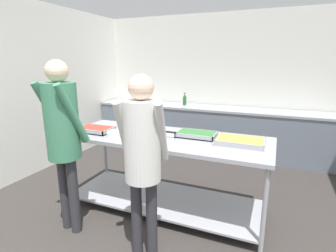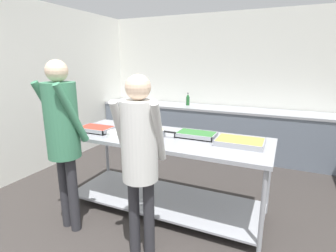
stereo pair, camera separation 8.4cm
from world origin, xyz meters
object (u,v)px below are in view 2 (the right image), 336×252
(sauce_pan, at_px, (153,132))
(serving_tray_roast, at_px, (196,135))
(plate_stack, at_px, (117,134))
(serving_tray_greens, at_px, (240,142))
(water_bottle, at_px, (188,100))
(serving_tray_vegetables, at_px, (96,129))
(guest_serving_right, at_px, (62,128))
(guest_serving_left, at_px, (140,148))

(sauce_pan, height_order, serving_tray_roast, sauce_pan)
(plate_stack, relative_size, serving_tray_greens, 0.50)
(water_bottle, bearing_deg, serving_tray_vegetables, -97.42)
(serving_tray_greens, distance_m, guest_serving_right, 1.80)
(guest_serving_left, bearing_deg, water_bottle, 102.68)
(serving_tray_greens, relative_size, water_bottle, 1.96)
(plate_stack, xyz_separation_m, guest_serving_right, (-0.26, -0.55, 0.16))
(sauce_pan, bearing_deg, guest_serving_right, -131.22)
(guest_serving_right, xyz_separation_m, water_bottle, (0.21, 3.04, -0.10))
(serving_tray_vegetables, xyz_separation_m, serving_tray_roast, (1.21, 0.26, 0.00))
(water_bottle, bearing_deg, plate_stack, -88.80)
(serving_tray_greens, bearing_deg, water_bottle, 121.96)
(serving_tray_roast, xyz_separation_m, guest_serving_left, (-0.20, -0.92, 0.10))
(plate_stack, distance_m, serving_tray_greens, 1.36)
(plate_stack, height_order, guest_serving_left, guest_serving_left)
(serving_tray_roast, height_order, guest_serving_left, guest_serving_left)
(guest_serving_left, bearing_deg, sauce_pan, 109.48)
(guest_serving_left, bearing_deg, plate_stack, 137.88)
(serving_tray_roast, bearing_deg, serving_tray_greens, -8.94)
(plate_stack, bearing_deg, guest_serving_right, -115.14)
(guest_serving_right, relative_size, water_bottle, 7.19)
(serving_tray_vegetables, height_order, guest_serving_left, guest_serving_left)
(serving_tray_greens, bearing_deg, serving_tray_roast, 171.06)
(serving_tray_vegetables, distance_m, guest_serving_right, 0.66)
(serving_tray_vegetables, distance_m, water_bottle, 2.44)
(guest_serving_left, distance_m, guest_serving_right, 0.90)
(sauce_pan, height_order, guest_serving_left, guest_serving_left)
(serving_tray_roast, xyz_separation_m, guest_serving_right, (-1.10, -0.89, 0.17))
(serving_tray_vegetables, bearing_deg, serving_tray_roast, 12.28)
(water_bottle, bearing_deg, guest_serving_left, -77.32)
(plate_stack, distance_m, sauce_pan, 0.41)
(serving_tray_vegetables, relative_size, water_bottle, 1.71)
(serving_tray_greens, bearing_deg, serving_tray_vegetables, -173.81)
(guest_serving_right, bearing_deg, plate_stack, 64.86)
(sauce_pan, xyz_separation_m, guest_serving_left, (0.26, -0.75, 0.08))
(serving_tray_greens, bearing_deg, sauce_pan, -174.66)
(sauce_pan, bearing_deg, serving_tray_vegetables, -172.69)
(sauce_pan, bearing_deg, serving_tray_greens, 5.34)
(serving_tray_roast, distance_m, guest_serving_left, 0.94)
(serving_tray_vegetables, bearing_deg, guest_serving_right, -80.11)
(plate_stack, relative_size, guest_serving_left, 0.15)
(water_bottle, bearing_deg, sauce_pan, -79.60)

